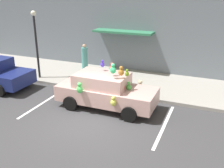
# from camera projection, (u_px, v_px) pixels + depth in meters

# --- Properties ---
(ground_plane) EXTENTS (60.00, 60.00, 0.00)m
(ground_plane) POSITION_uv_depth(u_px,v_px,m) (88.00, 123.00, 10.32)
(ground_plane) COLOR #38383A
(sidewalk) EXTENTS (24.00, 4.00, 0.15)m
(sidewalk) POSITION_uv_depth(u_px,v_px,m) (130.00, 82.00, 14.62)
(sidewalk) COLOR gray
(sidewalk) RESTS_ON ground
(storefront_building) EXTENTS (24.00, 1.25, 6.40)m
(storefront_building) POSITION_uv_depth(u_px,v_px,m) (143.00, 20.00, 15.38)
(storefront_building) COLOR slate
(storefront_building) RESTS_ON ground
(parking_stripe_front) EXTENTS (0.12, 3.60, 0.01)m
(parking_stripe_front) POSITION_uv_depth(u_px,v_px,m) (164.00, 125.00, 10.17)
(parking_stripe_front) COLOR silver
(parking_stripe_front) RESTS_ON ground
(parking_stripe_rear) EXTENTS (0.12, 3.60, 0.01)m
(parking_stripe_rear) POSITION_uv_depth(u_px,v_px,m) (44.00, 102.00, 12.21)
(parking_stripe_rear) COLOR silver
(parking_stripe_rear) RESTS_ON ground
(plush_covered_car) EXTENTS (4.33, 2.04, 2.19)m
(plush_covered_car) POSITION_uv_depth(u_px,v_px,m) (106.00, 90.00, 11.43)
(plush_covered_car) COLOR #C89D96
(plush_covered_car) RESTS_ON ground
(teddy_bear_on_sidewalk) EXTENTS (0.30, 0.25, 0.58)m
(teddy_bear_on_sidewalk) POSITION_uv_depth(u_px,v_px,m) (140.00, 86.00, 13.01)
(teddy_bear_on_sidewalk) COLOR beige
(teddy_bear_on_sidewalk) RESTS_ON sidewalk
(street_lamp_post) EXTENTS (0.28, 0.28, 3.73)m
(street_lamp_post) POSITION_uv_depth(u_px,v_px,m) (36.00, 38.00, 14.27)
(street_lamp_post) COLOR black
(street_lamp_post) RESTS_ON sidewalk
(pedestrian_near_shopfront) EXTENTS (0.36, 0.36, 1.72)m
(pedestrian_near_shopfront) POSITION_uv_depth(u_px,v_px,m) (85.00, 60.00, 15.70)
(pedestrian_near_shopfront) COLOR teal
(pedestrian_near_shopfront) RESTS_ON sidewalk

